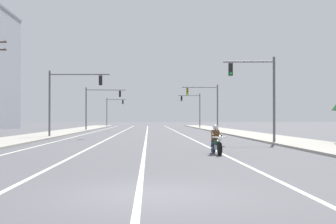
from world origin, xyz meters
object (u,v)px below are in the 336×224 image
object	(u,v)px
traffic_signal_mid_left	(98,102)
traffic_signal_far_left	(112,108)
traffic_signal_near_left	(67,93)
traffic_signal_near_right	(260,87)
traffic_signal_mid_right	(207,101)
motorcycle_with_rider	(216,142)
traffic_signal_far_right	(194,106)

from	to	relation	value
traffic_signal_mid_left	traffic_signal_far_left	size ratio (longest dim) A/B	1.00
traffic_signal_near_left	traffic_signal_near_right	bearing A→B (deg)	-32.89
traffic_signal_near_right	traffic_signal_near_left	bearing A→B (deg)	147.11
traffic_signal_mid_left	traffic_signal_near_left	bearing A→B (deg)	-90.70
traffic_signal_mid_right	traffic_signal_near_right	bearing A→B (deg)	-89.34
motorcycle_with_rider	traffic_signal_near_right	size ratio (longest dim) A/B	0.35
motorcycle_with_rider	traffic_signal_near_right	distance (m)	11.32
traffic_signal_near_left	traffic_signal_far_left	size ratio (longest dim) A/B	1.00
traffic_signal_near_right	traffic_signal_far_right	bearing A→B (deg)	89.93
traffic_signal_near_right	traffic_signal_far_right	world-z (taller)	same
traffic_signal_near_right	traffic_signal_near_left	distance (m)	18.47
traffic_signal_mid_left	traffic_signal_far_left	distance (m)	32.81
traffic_signal_mid_right	traffic_signal_mid_left	xyz separation A→B (m)	(-14.93, 6.09, 0.06)
traffic_signal_far_right	motorcycle_with_rider	bearing A→B (deg)	-94.65
motorcycle_with_rider	traffic_signal_near_right	bearing A→B (deg)	64.61
traffic_signal_far_right	traffic_signal_near_right	bearing A→B (deg)	-90.07
motorcycle_with_rider	traffic_signal_mid_left	distance (m)	43.88
traffic_signal_mid_left	traffic_signal_near_right	bearing A→B (deg)	-65.01
traffic_signal_mid_right	traffic_signal_far_right	distance (m)	21.27
traffic_signal_mid_right	traffic_signal_far_left	distance (m)	41.89
traffic_signal_far_left	traffic_signal_mid_left	bearing A→B (deg)	-88.90
traffic_signal_near_left	traffic_signal_mid_right	world-z (taller)	same
traffic_signal_near_left	traffic_signal_far_left	xyz separation A→B (m)	(-0.36, 55.46, -0.09)
traffic_signal_near_right	traffic_signal_mid_left	distance (m)	36.06
traffic_signal_near_right	traffic_signal_mid_right	size ratio (longest dim) A/B	1.00
traffic_signal_near_right	traffic_signal_far_left	world-z (taller)	same
traffic_signal_mid_right	traffic_signal_mid_left	bearing A→B (deg)	157.82
traffic_signal_far_right	traffic_signal_near_left	bearing A→B (deg)	-112.37
traffic_signal_near_right	traffic_signal_far_left	xyz separation A→B (m)	(-15.87, 65.49, 0.03)
traffic_signal_far_left	traffic_signal_near_right	bearing A→B (deg)	-76.38
traffic_signal_near_left	traffic_signal_mid_right	bearing A→B (deg)	47.44
motorcycle_with_rider	traffic_signal_far_left	size ratio (longest dim) A/B	0.35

